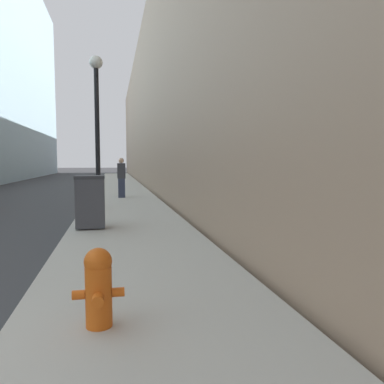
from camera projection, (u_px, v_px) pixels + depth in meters
sidewalk_right at (122, 192)px, 20.19m from camera, size 2.99×60.00×0.14m
building_right_stone at (217, 113)px, 29.10m from camera, size 12.00×60.00×11.00m
fire_hydrant at (98, 285)px, 3.63m from camera, size 0.50×0.38×0.78m
trash_bin at (90, 201)px, 8.97m from camera, size 0.69×0.63×1.27m
lamppost at (97, 117)px, 12.50m from camera, size 0.44×0.44×5.09m
pedestrian_on_sidewalk at (121, 178)px, 16.53m from camera, size 0.35×0.23×1.75m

